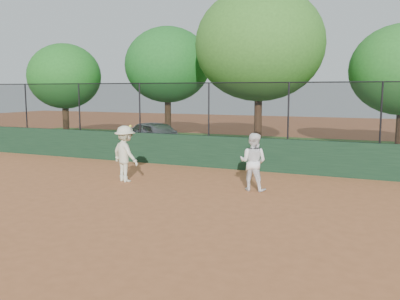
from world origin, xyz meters
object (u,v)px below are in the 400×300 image
at_px(player_second, 253,162).
at_px(tree_0, 64,76).
at_px(player_main, 125,154).
at_px(tree_2, 259,45).
at_px(parked_car, 157,136).
at_px(tree_1, 167,65).

xyz_separation_m(player_second, tree_0, (-13.20, 7.55, 2.81)).
relative_size(player_second, player_main, 0.91).
distance_m(player_second, player_main, 4.14).
bearing_deg(tree_0, tree_2, 3.52).
bearing_deg(tree_2, parked_car, -158.77).
relative_size(player_main, tree_0, 0.34).
bearing_deg(player_main, player_second, 5.45).
distance_m(player_main, tree_1, 11.74).
height_order(parked_car, tree_0, tree_0).
bearing_deg(parked_car, tree_2, -43.31).
bearing_deg(tree_1, player_second, -51.37).
bearing_deg(player_main, tree_1, 110.69).
distance_m(parked_car, tree_0, 7.15).
distance_m(parked_car, tree_1, 5.29).
height_order(player_second, tree_2, tree_2).
xyz_separation_m(player_second, tree_1, (-8.09, 10.12, 3.46)).
xyz_separation_m(player_main, tree_0, (-9.08, 7.94, 2.76)).
bearing_deg(player_second, parked_car, -41.34).
relative_size(tree_0, tree_2, 0.71).
xyz_separation_m(parked_car, tree_0, (-6.43, 1.08, 2.95)).
height_order(player_main, tree_1, tree_1).
distance_m(tree_0, tree_1, 5.76).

